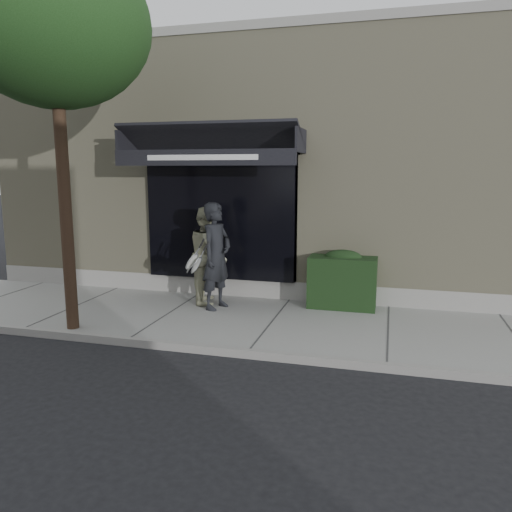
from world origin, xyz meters
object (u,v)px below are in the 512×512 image
(pedestrian_front, at_px, (216,256))
(pedestrian_back, at_px, (209,255))
(hedge, at_px, (342,280))
(street_tree, at_px, (53,25))

(pedestrian_front, relative_size, pedestrian_back, 1.05)
(hedge, xyz_separation_m, pedestrian_front, (-2.35, -0.73, 0.49))
(street_tree, bearing_deg, hedge, 30.67)
(street_tree, bearing_deg, pedestrian_back, 53.17)
(street_tree, bearing_deg, pedestrian_front, 42.94)
(street_tree, xyz_separation_m, pedestrian_front, (1.95, 1.82, -3.83))
(pedestrian_front, bearing_deg, hedge, 17.32)
(pedestrian_back, bearing_deg, hedge, 7.30)
(pedestrian_back, bearing_deg, pedestrian_front, -52.77)
(hedge, bearing_deg, pedestrian_back, -172.70)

